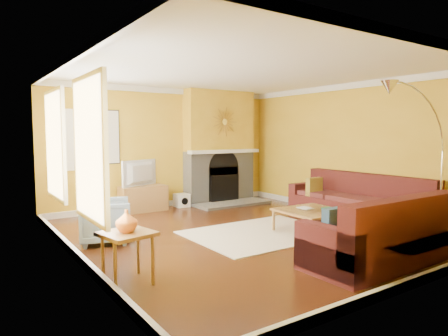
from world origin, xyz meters
TOP-DOWN VIEW (x-y plane):
  - floor at (0.00, 0.00)m, footprint 5.50×6.00m
  - ceiling at (0.00, 0.00)m, footprint 5.50×6.00m
  - wall_back at (0.00, 3.01)m, footprint 5.50×0.02m
  - wall_front at (0.00, -3.01)m, footprint 5.50×0.02m
  - wall_left at (-2.76, 0.00)m, footprint 0.02×6.00m
  - wall_right at (2.76, 0.00)m, footprint 0.02×6.00m
  - baseboard at (0.00, 0.00)m, footprint 5.50×6.00m
  - crown_molding at (0.00, 0.00)m, footprint 5.50×6.00m
  - window_left_near at (-2.72, 1.30)m, footprint 0.06×1.22m
  - window_left_far at (-2.72, -0.60)m, footprint 0.06×1.22m
  - window_back at (-1.90, 2.96)m, footprint 0.82×0.06m
  - wall_art at (-1.25, 2.97)m, footprint 0.34×0.04m
  - fireplace at (1.35, 2.80)m, footprint 1.80×0.40m
  - mantel at (1.35, 2.56)m, footprint 1.92×0.22m
  - hearth at (1.35, 2.25)m, footprint 1.80×0.70m
  - sunburst at (1.35, 2.57)m, footprint 0.70×0.04m
  - rug at (0.21, -0.22)m, footprint 2.40×1.80m
  - sectional_sofa at (1.09, -0.91)m, footprint 3.33×3.59m
  - coffee_table at (0.94, -0.66)m, footprint 1.05×1.05m
  - media_console at (-0.68, 2.72)m, footprint 1.00×0.45m
  - tv at (-0.68, 2.72)m, footprint 0.94×0.50m
  - subwoofer at (0.25, 2.70)m, footprint 0.30×0.30m
  - armchair at (-2.12, 0.71)m, footprint 0.93×0.91m
  - side_table at (-2.45, -1.09)m, footprint 0.63×0.63m
  - vase at (-2.45, -1.09)m, footprint 0.27×0.27m
  - book at (0.79, -0.56)m, footprint 0.19×0.26m
  - arc_lamp at (1.36, -2.24)m, footprint 1.47×0.36m

SIDE VIEW (x-z plane):
  - floor at x=0.00m, z-range -0.02..0.00m
  - rug at x=0.21m, z-range 0.00..0.02m
  - hearth at x=1.35m, z-range 0.00..0.06m
  - baseboard at x=0.00m, z-range 0.00..0.12m
  - subwoofer at x=0.25m, z-range 0.00..0.30m
  - coffee_table at x=0.94m, z-range 0.00..0.40m
  - media_console at x=-0.68m, z-range 0.00..0.55m
  - side_table at x=-2.45m, z-range 0.00..0.58m
  - armchair at x=-2.12m, z-range 0.00..0.67m
  - book at x=0.79m, z-range 0.40..0.43m
  - sectional_sofa at x=1.09m, z-range 0.00..0.90m
  - vase at x=-2.45m, z-range 0.58..0.84m
  - tv at x=-0.68m, z-range 0.55..1.11m
  - arc_lamp at x=1.36m, z-range 0.00..2.34m
  - mantel at x=1.35m, z-range 1.21..1.29m
  - wall_back at x=0.00m, z-range 0.00..2.70m
  - wall_front at x=0.00m, z-range 0.00..2.70m
  - wall_left at x=-2.76m, z-range 0.00..2.70m
  - wall_right at x=2.76m, z-range 0.00..2.70m
  - fireplace at x=1.35m, z-range 0.00..2.70m
  - window_left_near at x=-2.72m, z-range 0.64..2.36m
  - window_left_far at x=-2.72m, z-range 0.64..2.36m
  - window_back at x=-1.90m, z-range 0.94..2.16m
  - wall_art at x=-1.25m, z-range 1.03..2.17m
  - sunburst at x=1.35m, z-range 1.60..2.30m
  - crown_molding at x=0.00m, z-range 2.58..2.70m
  - ceiling at x=0.00m, z-range 2.70..2.72m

